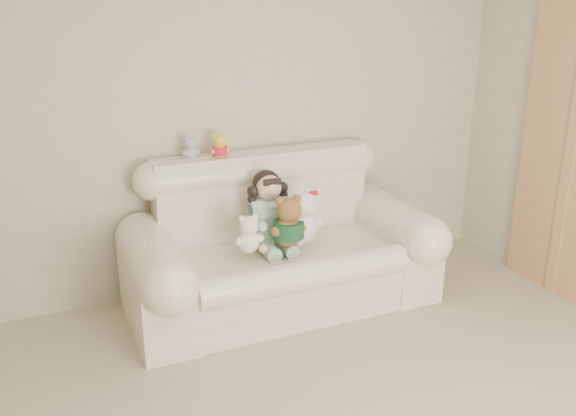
{
  "coord_description": "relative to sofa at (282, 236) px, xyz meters",
  "views": [
    {
      "loc": [
        -1.24,
        -1.61,
        2.08
      ],
      "look_at": [
        0.29,
        1.9,
        0.75
      ],
      "focal_mm": 38.58,
      "sensor_mm": 36.0,
      "label": 1
    }
  ],
  "objects": [
    {
      "name": "wall_back",
      "position": [
        -0.29,
        0.5,
        0.78
      ],
      "size": [
        4.5,
        0.0,
        4.5
      ],
      "primitive_type": "plane",
      "rotation": [
        1.57,
        0.0,
        0.0
      ],
      "color": "#BCB195",
      "rests_on": "ground"
    },
    {
      "name": "sofa",
      "position": [
        0.0,
        0.0,
        0.0
      ],
      "size": [
        2.1,
        0.95,
        1.03
      ],
      "primitive_type": null,
      "color": "#FFF1CD",
      "rests_on": "floor"
    },
    {
      "name": "door_panel",
      "position": [
        1.93,
        -0.6,
        0.54
      ],
      "size": [
        0.06,
        0.9,
        2.1
      ],
      "primitive_type": "cube",
      "color": "#A77B47",
      "rests_on": "floor"
    },
    {
      "name": "seated_child",
      "position": [
        -0.07,
        0.08,
        0.18
      ],
      "size": [
        0.36,
        0.43,
        0.55
      ],
      "primitive_type": null,
      "rotation": [
        0.0,
        0.0,
        -0.09
      ],
      "color": "#2F7D49",
      "rests_on": "sofa"
    },
    {
      "name": "brown_teddy",
      "position": [
        -0.01,
        -0.14,
        0.19
      ],
      "size": [
        0.32,
        0.29,
        0.41
      ],
      "primitive_type": null,
      "rotation": [
        0.0,
        0.0,
        0.44
      ],
      "color": "brown",
      "rests_on": "sofa"
    },
    {
      "name": "white_cat",
      "position": [
        0.11,
        -0.1,
        0.2
      ],
      "size": [
        0.33,
        0.3,
        0.42
      ],
      "primitive_type": null,
      "rotation": [
        0.0,
        0.0,
        0.4
      ],
      "color": "white",
      "rests_on": "sofa"
    },
    {
      "name": "cream_teddy",
      "position": [
        -0.29,
        -0.13,
        0.14
      ],
      "size": [
        0.24,
        0.21,
        0.3
      ],
      "primitive_type": null,
      "rotation": [
        0.0,
        0.0,
        0.4
      ],
      "color": "white",
      "rests_on": "sofa"
    },
    {
      "name": "yellow_mini_bear",
      "position": [
        -0.32,
        0.34,
        0.6
      ],
      "size": [
        0.16,
        0.14,
        0.2
      ],
      "primitive_type": null,
      "rotation": [
        0.0,
        0.0,
        -0.36
      ],
      "color": "yellow",
      "rests_on": "sofa"
    },
    {
      "name": "grey_mini_plush",
      "position": [
        -0.51,
        0.39,
        0.59
      ],
      "size": [
        0.15,
        0.13,
        0.19
      ],
      "primitive_type": null,
      "rotation": [
        0.0,
        0.0,
        -0.37
      ],
      "color": "#ABABB1",
      "rests_on": "sofa"
    }
  ]
}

